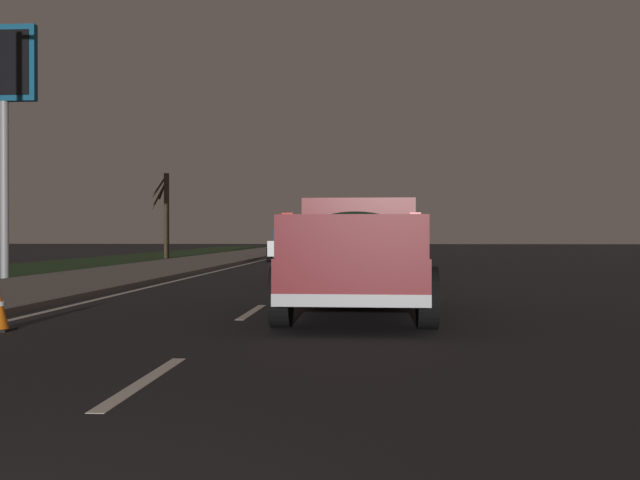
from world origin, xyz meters
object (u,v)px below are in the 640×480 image
pickup_truck (358,253)px  gas_price_sign (4,87)px  sedan_black (366,244)px  sedan_silver (364,246)px  sedan_tan (355,254)px  bare_tree_far (166,213)px  sedan_white (292,245)px

pickup_truck → gas_price_sign: gas_price_sign is taller
sedan_black → sedan_silver: size_ratio=1.00×
sedan_tan → gas_price_sign: (1.90, 10.18, 4.74)m
sedan_black → bare_tree_far: (1.23, 10.59, 1.63)m
sedan_black → gas_price_sign: gas_price_sign is taller
pickup_truck → sedan_tan: size_ratio=1.23×
sedan_silver → gas_price_sign: size_ratio=0.60×
sedan_tan → pickup_truck: bearing=-178.3°
pickup_truck → sedan_white: 24.18m
sedan_silver → bare_tree_far: bearing=51.7°
pickup_truck → sedan_black: 26.29m
sedan_white → bare_tree_far: (3.61, 7.11, 1.63)m
sedan_tan → sedan_silver: (11.96, -0.09, 0.00)m
sedan_white → sedan_tan: size_ratio=0.99×
sedan_white → bare_tree_far: bare_tree_far is taller
sedan_silver → bare_tree_far: (8.34, 10.56, 1.63)m
sedan_tan → bare_tree_far: bearing=27.3°
bare_tree_far → sedan_silver: bearing=-128.3°
sedan_tan → bare_tree_far: (20.30, 10.47, 1.63)m
sedan_silver → bare_tree_far: 13.55m
sedan_tan → sedan_silver: 11.96m
sedan_black → sedan_tan: bearing=179.6°
sedan_tan → sedan_black: same height
sedan_black → gas_price_sign: 20.57m
gas_price_sign → sedan_black: bearing=-31.0°
sedan_white → bare_tree_far: size_ratio=0.98×
pickup_truck → sedan_white: pickup_truck is taller
sedan_white → gas_price_sign: gas_price_sign is taller
pickup_truck → sedan_black: bearing=0.2°
sedan_silver → gas_price_sign: bearing=134.4°
bare_tree_far → sedan_tan: bearing=-152.7°
sedan_white → sedan_silver: size_ratio=1.00×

